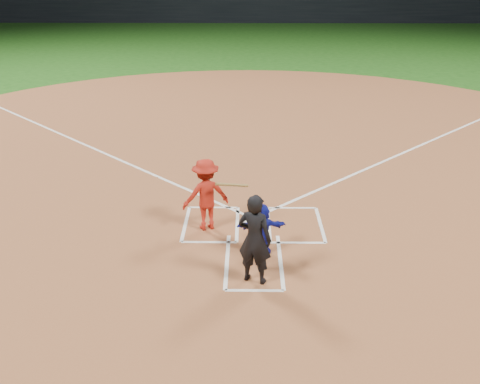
{
  "coord_description": "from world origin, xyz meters",
  "views": [
    {
      "loc": [
        -0.16,
        -11.28,
        5.63
      ],
      "look_at": [
        -0.3,
        -0.4,
        1.0
      ],
      "focal_mm": 40.0,
      "sensor_mm": 36.0,
      "label": 1
    }
  ],
  "objects_px": {
    "home_plate": "(253,224)",
    "catcher": "(262,229)",
    "batter_at_plate": "(206,195)",
    "umpire": "(255,239)"
  },
  "relations": [
    {
      "from": "catcher",
      "to": "batter_at_plate",
      "type": "height_order",
      "value": "batter_at_plate"
    },
    {
      "from": "home_plate",
      "to": "batter_at_plate",
      "type": "relative_size",
      "value": 0.36
    },
    {
      "from": "batter_at_plate",
      "to": "home_plate",
      "type": "bearing_deg",
      "value": 10.81
    },
    {
      "from": "catcher",
      "to": "batter_at_plate",
      "type": "distance_m",
      "value": 1.71
    },
    {
      "from": "home_plate",
      "to": "batter_at_plate",
      "type": "height_order",
      "value": "batter_at_plate"
    },
    {
      "from": "catcher",
      "to": "umpire",
      "type": "distance_m",
      "value": 1.15
    },
    {
      "from": "umpire",
      "to": "catcher",
      "type": "bearing_deg",
      "value": -77.1
    },
    {
      "from": "home_plate",
      "to": "catcher",
      "type": "bearing_deg",
      "value": 97.16
    },
    {
      "from": "home_plate",
      "to": "umpire",
      "type": "bearing_deg",
      "value": 90.05
    },
    {
      "from": "home_plate",
      "to": "umpire",
      "type": "xyz_separation_m",
      "value": [
        0.0,
        -2.44,
        0.89
      ]
    }
  ]
}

